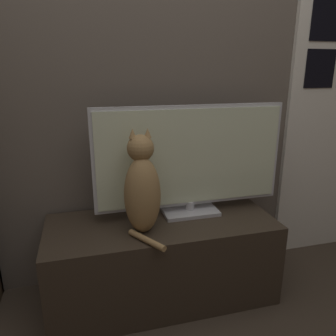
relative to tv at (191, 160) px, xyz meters
The scene contains 4 objects.
wall_back 0.62m from the tv, 128.10° to the left, with size 4.80×0.05×2.60m.
tv_stand 0.56m from the tv, 159.75° to the right, with size 1.19×0.49×0.45m.
tv is the anchor object (origin of this frame).
cat 0.34m from the tv, 153.51° to the right, with size 0.18×0.31×0.51m.
Camera 1 is at (-0.37, -0.58, 1.22)m, focal length 35.00 mm.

